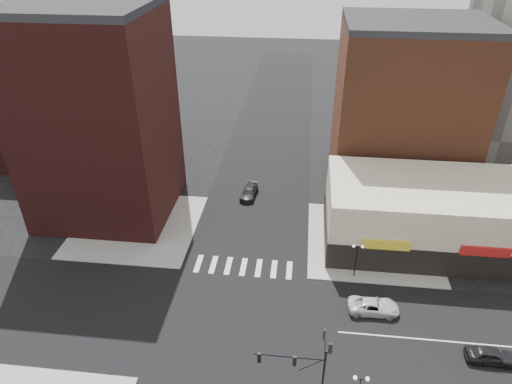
{
  "coord_description": "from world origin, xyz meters",
  "views": [
    {
      "loc": [
        5.68,
        -30.45,
        33.43
      ],
      "look_at": [
        1.52,
        6.34,
        11.0
      ],
      "focal_mm": 32.0,
      "sensor_mm": 36.0,
      "label": 1
    }
  ],
  "objects_px": {
    "street_lamp_ne": "(357,253)",
    "traffic_signal": "(311,364)",
    "dark_sedan_east": "(491,355)",
    "white_suv": "(374,306)",
    "dark_sedan_north": "(249,192)"
  },
  "relations": [
    {
      "from": "street_lamp_ne",
      "to": "traffic_signal",
      "type": "bearing_deg",
      "value": -106.75
    },
    {
      "from": "traffic_signal",
      "to": "dark_sedan_east",
      "type": "distance_m",
      "value": 17.42
    },
    {
      "from": "white_suv",
      "to": "dark_sedan_east",
      "type": "xyz_separation_m",
      "value": [
        9.49,
        -4.8,
        0.03
      ]
    },
    {
      "from": "traffic_signal",
      "to": "street_lamp_ne",
      "type": "relative_size",
      "value": 1.87
    },
    {
      "from": "dark_sedan_east",
      "to": "white_suv",
      "type": "bearing_deg",
      "value": 64.47
    },
    {
      "from": "street_lamp_ne",
      "to": "dark_sedan_east",
      "type": "relative_size",
      "value": 0.99
    },
    {
      "from": "traffic_signal",
      "to": "dark_sedan_north",
      "type": "bearing_deg",
      "value": 105.49
    },
    {
      "from": "street_lamp_ne",
      "to": "dark_sedan_north",
      "type": "relative_size",
      "value": 0.9
    },
    {
      "from": "traffic_signal",
      "to": "white_suv",
      "type": "distance_m",
      "value": 13.26
    },
    {
      "from": "street_lamp_ne",
      "to": "dark_sedan_north",
      "type": "xyz_separation_m",
      "value": [
        -13.33,
        15.09,
        -2.62
      ]
    },
    {
      "from": "traffic_signal",
      "to": "street_lamp_ne",
      "type": "xyz_separation_m",
      "value": [
        4.76,
        15.83,
        -1.67
      ]
    },
    {
      "from": "dark_sedan_north",
      "to": "street_lamp_ne",
      "type": "bearing_deg",
      "value": -42.3
    },
    {
      "from": "traffic_signal",
      "to": "street_lamp_ne",
      "type": "height_order",
      "value": "traffic_signal"
    },
    {
      "from": "white_suv",
      "to": "traffic_signal",
      "type": "bearing_deg",
      "value": 148.47
    },
    {
      "from": "white_suv",
      "to": "dark_sedan_east",
      "type": "distance_m",
      "value": 10.64
    }
  ]
}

